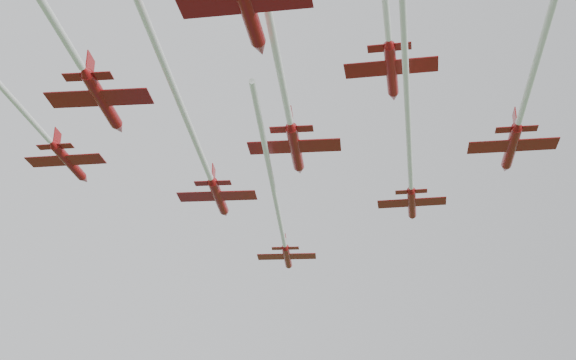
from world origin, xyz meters
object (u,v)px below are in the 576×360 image
object	(u,v)px
jet_row3_left	(10,97)
jet_row3_mid	(285,95)
jet_row2_right	(410,161)
jet_lead	(280,224)
jet_row4_left	(57,27)
jet_row2_left	(193,134)
jet_row3_right	(527,95)

from	to	relation	value
jet_row3_left	jet_row3_mid	bearing A→B (deg)	10.09
jet_row2_right	jet_row3_mid	distance (m)	16.81
jet_lead	jet_row4_left	distance (m)	44.61
jet_row2_left	jet_lead	bearing A→B (deg)	70.89
jet_row2_right	jet_row3_mid	xyz separation A→B (m)	(-15.31, -6.73, 1.62)
jet_lead	jet_row3_left	xyz separation A→B (m)	(-31.60, -23.05, 0.60)
jet_row2_left	jet_row4_left	world-z (taller)	jet_row2_left
jet_lead	jet_row3_mid	world-z (taller)	jet_row3_mid
jet_row2_right	jet_row3_right	xyz separation A→B (m)	(6.18, -12.63, 1.81)
jet_lead	jet_row2_left	world-z (taller)	jet_row2_left
jet_row2_left	jet_row3_mid	distance (m)	13.33
jet_row2_left	jet_row3_left	distance (m)	18.53
jet_lead	jet_row3_mid	xyz separation A→B (m)	(-7.53, -28.69, 1.40)
jet_row3_mid	jet_row4_left	size ratio (longest dim) A/B	0.97
jet_row3_right	jet_row4_left	distance (m)	41.76
jet_row2_left	jet_row3_left	xyz separation A→B (m)	(-17.49, -5.92, -1.59)
jet_row3_mid	jet_row3_right	xyz separation A→B (m)	(21.49, -5.90, 0.19)
jet_row3_left	jet_row2_left	bearing A→B (deg)	41.98
jet_row2_right	jet_row3_mid	bearing A→B (deg)	-131.28
jet_lead	jet_row3_mid	bearing A→B (deg)	-85.20
jet_row2_left	jet_row4_left	bearing A→B (deg)	-107.27
jet_lead	jet_row2_right	bearing A→B (deg)	-50.99
jet_row2_left	jet_row4_left	size ratio (longest dim) A/B	1.25
jet_lead	jet_row2_right	distance (m)	23.30
jet_row3_mid	jet_row3_right	bearing A→B (deg)	6.06
jet_row3_mid	jet_lead	bearing A→B (deg)	96.69
jet_lead	jet_row3_right	bearing A→B (deg)	-48.52
jet_row4_left	jet_row3_right	bearing A→B (deg)	21.39
jet_row2_left	jet_row2_right	size ratio (longest dim) A/B	1.39
jet_row2_left	jet_row2_right	bearing A→B (deg)	7.95
jet_lead	jet_row3_left	world-z (taller)	jet_row3_left
jet_lead	jet_row3_mid	size ratio (longest dim) A/B	1.04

